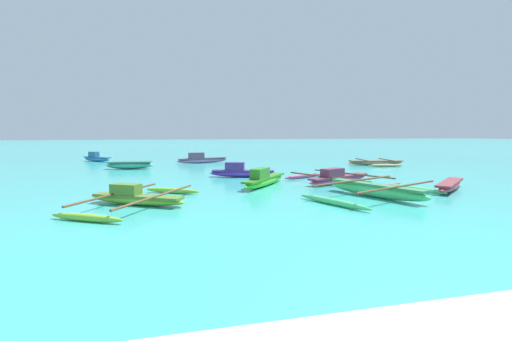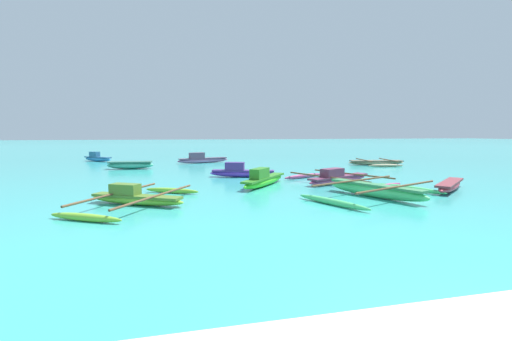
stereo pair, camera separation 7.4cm
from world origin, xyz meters
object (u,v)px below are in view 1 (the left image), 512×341
moored_boat_5 (450,185)px  moored_boat_2 (130,165)px  moored_boat_0 (136,198)px  moored_boat_3 (97,158)px  moored_boat_1 (242,172)px  moored_boat_6 (338,178)px  moored_boat_4 (376,162)px  moored_boat_7 (375,190)px  moored_boat_8 (202,159)px  moored_boat_9 (264,179)px

moored_boat_5 → moored_boat_2: bearing=101.0°
moored_boat_0 → moored_boat_5: moored_boat_0 is taller
moored_boat_2 → moored_boat_3: 7.41m
moored_boat_1 → moored_boat_3: 15.18m
moored_boat_1 → moored_boat_6: 4.84m
moored_boat_1 → moored_boat_6: size_ratio=0.65×
moored_boat_3 → moored_boat_4: moored_boat_3 is taller
moored_boat_7 → moored_boat_4: bearing=124.3°
moored_boat_6 → moored_boat_8: moored_boat_8 is taller
moored_boat_1 → moored_boat_9: moored_boat_9 is taller
moored_boat_2 → moored_boat_3: (-3.27, 6.65, 0.01)m
moored_boat_6 → moored_boat_1: bearing=115.2°
moored_boat_0 → moored_boat_3: bearing=134.6°
moored_boat_5 → moored_boat_6: moored_boat_6 is taller
moored_boat_1 → moored_boat_3: moored_boat_3 is taller
moored_boat_2 → moored_boat_8: size_ratio=0.71×
moored_boat_2 → moored_boat_6: 12.88m
moored_boat_2 → moored_boat_7: moored_boat_7 is taller
moored_boat_5 → moored_boat_9: (-6.75, 2.68, 0.08)m
moored_boat_0 → moored_boat_5: bearing=29.8°
moored_boat_4 → moored_boat_5: 10.70m
moored_boat_7 → moored_boat_9: size_ratio=1.62×
moored_boat_8 → moored_boat_6: bearing=-84.1°
moored_boat_3 → moored_boat_9: size_ratio=0.76×
moored_boat_5 → moored_boat_6: 4.30m
moored_boat_5 → moored_boat_7: 3.70m
moored_boat_0 → moored_boat_6: (8.20, 2.75, 0.02)m
moored_boat_1 → moored_boat_7: 7.27m
moored_boat_3 → moored_boat_6: size_ratio=0.48×
moored_boat_3 → moored_boat_9: (9.57, -15.15, 0.01)m
moored_boat_6 → moored_boat_9: moored_boat_9 is taller
moored_boat_1 → moored_boat_4: size_ratio=0.85×
moored_boat_1 → moored_boat_4: moored_boat_1 is taller
moored_boat_3 → moored_boat_4: (19.60, -7.63, -0.09)m
moored_boat_5 → moored_boat_3: bearing=94.1°
moored_boat_2 → moored_boat_6: moored_boat_6 is taller
moored_boat_0 → moored_boat_8: (3.12, 14.47, 0.07)m
moored_boat_7 → moored_boat_5: bearing=76.9°
moored_boat_7 → moored_boat_9: (-3.11, 3.32, 0.04)m
moored_boat_6 → moored_boat_3: bearing=104.9°
moored_boat_8 → moored_boat_5: bearing=-77.3°
moored_boat_8 → moored_boat_9: bearing=-99.4°
moored_boat_9 → moored_boat_5: bearing=-73.7°
moored_boat_3 → moored_boat_7: 22.40m
moored_boat_1 → moored_boat_6: moored_boat_1 is taller
moored_boat_3 → moored_boat_4: 21.03m
moored_boat_2 → moored_boat_9: size_ratio=0.86×
moored_boat_2 → moored_boat_9: 10.58m
moored_boat_2 → moored_boat_6: bearing=-37.1°
moored_boat_1 → moored_boat_8: moored_boat_8 is taller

